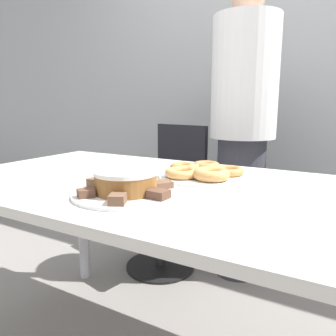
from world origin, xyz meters
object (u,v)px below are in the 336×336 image
Objects in this scene: office_chair_left at (166,200)px; frosted_cake at (126,181)px; person_standing at (242,130)px; plate_cake at (126,194)px; plate_donuts at (202,176)px.

frosted_cake is at bearing -54.38° from office_chair_left.
plate_cake is at bearing -90.87° from person_standing.
office_chair_left is at bearing 113.32° from plate_cake.
plate_cake is at bearing 0.00° from frosted_cake.
office_chair_left is (-0.43, -0.13, -0.46)m from person_standing.
frosted_cake is at bearing -90.87° from person_standing.
plate_cake is 1.71× the size of frosted_cake.
office_chair_left is at bearing 113.32° from frosted_cake.
plate_donuts is at bearing -83.95° from person_standing.
person_standing is 5.22× the size of plate_cake.
plate_donuts is (0.10, 0.34, 0.00)m from plate_cake.
plate_donuts is at bearing 74.21° from plate_cake.
person_standing is at bearing 89.13° from plate_cake.
plate_donuts is (0.51, -0.62, 0.34)m from office_chair_left.
person_standing reaches higher than plate_cake.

